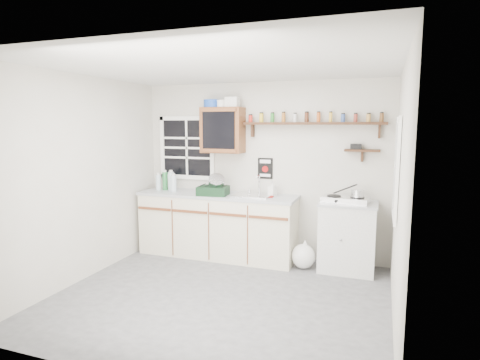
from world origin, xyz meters
name	(u,v)px	position (x,y,z in m)	size (l,w,h in m)	color
room	(220,186)	(0.00, 0.00, 1.25)	(3.64, 3.24, 2.54)	#4C4C4F
main_cabinet	(217,225)	(-0.58, 1.30, 0.46)	(2.31, 0.63, 0.92)	beige
right_cabinet	(347,236)	(1.25, 1.32, 0.46)	(0.73, 0.57, 0.91)	beige
sink	(253,195)	(-0.05, 1.30, 0.93)	(0.52, 0.44, 0.29)	silver
upper_cabinet	(223,130)	(-0.55, 1.44, 1.82)	(0.60, 0.32, 0.65)	#5F2D17
upper_cabinet_clutter	(220,103)	(-0.59, 1.44, 2.21)	(0.52, 0.24, 0.14)	#1943A8
spice_shelf	(312,122)	(0.72, 1.51, 1.93)	(1.91, 0.18, 0.35)	#32190D
secondary_shelf	(360,150)	(1.36, 1.52, 1.58)	(0.45, 0.16, 0.24)	#32190D
warning_sign	(265,168)	(0.05, 1.59, 1.28)	(0.22, 0.02, 0.30)	black
window_back	(187,148)	(-1.20, 1.59, 1.55)	(0.93, 0.03, 0.98)	black
window_right	(397,168)	(1.79, 0.55, 1.45)	(0.03, 0.78, 1.08)	black
water_bottles	(168,182)	(-1.39, 1.30, 1.06)	(0.37, 0.18, 0.31)	silver
dish_rack	(214,188)	(-0.58, 1.19, 1.02)	(0.45, 0.35, 0.31)	black
soap_bottle	(272,189)	(0.22, 1.37, 1.02)	(0.09, 0.10, 0.21)	white
rag	(269,197)	(0.19, 1.28, 0.93)	(0.13, 0.11, 0.02)	maroon
hotplate	(345,199)	(1.21, 1.31, 0.95)	(0.62, 0.38, 0.08)	silver
saucepan	(357,193)	(1.35, 1.31, 1.03)	(0.40, 0.21, 0.17)	silver
trash_bag	(303,256)	(0.70, 1.18, 0.18)	(0.36, 0.33, 0.41)	white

